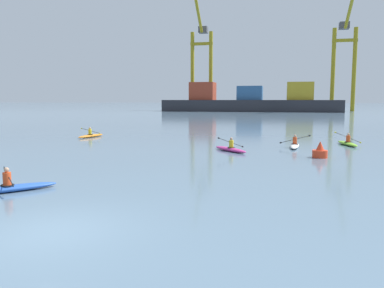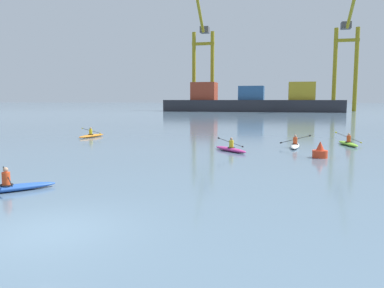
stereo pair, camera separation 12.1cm
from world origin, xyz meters
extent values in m
plane|color=slate|center=(0.00, 0.00, 0.00)|extent=(800.00, 800.00, 0.00)
cube|color=#28282D|center=(-3.06, 104.39, 1.68)|extent=(51.00, 9.34, 3.36)
cube|color=#993823|center=(-17.08, 104.39, 5.96)|extent=(7.14, 6.54, 5.20)
cube|color=#2D5684|center=(-3.06, 104.39, 5.36)|extent=(7.14, 6.54, 4.00)
cube|color=#B29323|center=(10.97, 104.39, 5.86)|extent=(7.14, 6.54, 5.00)
cylinder|color=olive|center=(-22.65, 114.62, 12.55)|extent=(1.20, 1.20, 25.10)
cylinder|color=olive|center=(-16.56, 114.62, 12.55)|extent=(1.20, 1.20, 25.10)
cube|color=olive|center=(-19.60, 114.62, 21.33)|extent=(7.29, 0.90, 0.90)
cylinder|color=olive|center=(-19.60, 108.78, 30.35)|extent=(0.90, 12.29, 11.18)
cube|color=#47474C|center=(-19.60, 117.12, 26.10)|extent=(2.80, 2.80, 2.00)
cylinder|color=olive|center=(20.76, 114.30, 12.29)|extent=(1.20, 1.20, 24.57)
cylinder|color=olive|center=(26.70, 114.30, 12.29)|extent=(1.20, 1.20, 24.57)
cube|color=olive|center=(23.73, 114.30, 20.89)|extent=(7.14, 0.90, 0.90)
cylinder|color=olive|center=(23.73, 106.70, 28.82)|extent=(0.90, 15.64, 9.27)
cube|color=#47474C|center=(23.73, 116.80, 25.57)|extent=(2.80, 2.80, 2.00)
cylinder|color=red|center=(8.24, 15.27, 0.23)|extent=(0.90, 0.90, 0.45)
cone|color=red|center=(8.24, 15.27, 0.73)|extent=(0.50, 0.50, 0.55)
ellipsoid|color=orange|center=(-11.33, 23.61, 0.13)|extent=(1.28, 3.45, 0.26)
torus|color=black|center=(-11.35, 23.51, 0.27)|extent=(0.58, 0.58, 0.05)
cylinder|color=gold|center=(-11.35, 23.51, 0.51)|extent=(0.30, 0.30, 0.50)
sphere|color=tan|center=(-11.35, 23.51, 0.86)|extent=(0.19, 0.19, 0.19)
cylinder|color=black|center=(-11.34, 23.56, 0.61)|extent=(2.03, 0.45, 0.43)
ellipsoid|color=yellow|center=(-12.35, 23.77, 0.81)|extent=(0.20, 0.08, 0.14)
ellipsoid|color=yellow|center=(-10.33, 23.35, 0.41)|extent=(0.20, 0.08, 0.14)
ellipsoid|color=#C13384|center=(2.60, 16.87, 0.13)|extent=(2.76, 2.89, 0.26)
torus|color=black|center=(2.66, 16.80, 0.27)|extent=(0.69, 0.69, 0.05)
cylinder|color=gold|center=(2.66, 16.80, 0.51)|extent=(0.30, 0.30, 0.50)
sphere|color=tan|center=(2.66, 16.80, 0.86)|extent=(0.19, 0.19, 0.19)
cylinder|color=black|center=(2.63, 16.83, 0.61)|extent=(1.48, 1.39, 0.73)
ellipsoid|color=black|center=(1.91, 16.16, 0.96)|extent=(0.18, 0.17, 0.16)
ellipsoid|color=black|center=(3.35, 17.51, 0.26)|extent=(0.18, 0.17, 0.16)
ellipsoid|color=#2856B2|center=(-4.09, 3.53, 0.13)|extent=(2.78, 2.88, 0.26)
torus|color=black|center=(-4.16, 3.46, 0.27)|extent=(0.69, 0.69, 0.05)
cylinder|color=#DB471E|center=(-4.16, 3.46, 0.51)|extent=(0.30, 0.30, 0.50)
sphere|color=tan|center=(-4.16, 3.46, 0.86)|extent=(0.19, 0.19, 0.19)
cylinder|color=black|center=(-4.12, 3.50, 0.61)|extent=(1.53, 1.46, 0.36)
ellipsoid|color=black|center=(-4.88, 4.21, 0.78)|extent=(0.17, 0.16, 0.14)
ellipsoid|color=black|center=(-3.37, 2.78, 0.44)|extent=(0.17, 0.16, 0.14)
ellipsoid|color=#7ABC2D|center=(10.92, 22.34, 0.13)|extent=(1.36, 3.45, 0.26)
torus|color=black|center=(10.94, 22.24, 0.27)|extent=(0.59, 0.59, 0.05)
cylinder|color=#DB471E|center=(10.94, 22.24, 0.51)|extent=(0.30, 0.30, 0.50)
sphere|color=tan|center=(10.94, 22.24, 0.86)|extent=(0.19, 0.19, 0.19)
cylinder|color=black|center=(10.93, 22.29, 0.61)|extent=(1.92, 0.48, 0.81)
ellipsoid|color=yellow|center=(9.98, 22.07, 1.00)|extent=(0.21, 0.09, 0.17)
ellipsoid|color=yellow|center=(11.88, 22.51, 0.22)|extent=(0.21, 0.09, 0.17)
ellipsoid|color=silver|center=(6.93, 20.02, 0.13)|extent=(0.87, 3.44, 0.26)
torus|color=black|center=(6.92, 19.92, 0.27)|extent=(0.53, 0.53, 0.05)
cylinder|color=#DB471E|center=(6.92, 19.92, 0.51)|extent=(0.30, 0.30, 0.50)
sphere|color=tan|center=(6.92, 19.92, 0.86)|extent=(0.19, 0.19, 0.19)
cylinder|color=black|center=(6.93, 19.97, 0.61)|extent=(2.03, 0.19, 0.61)
ellipsoid|color=black|center=(5.92, 20.05, 0.32)|extent=(0.21, 0.06, 0.16)
ellipsoid|color=black|center=(7.93, 19.89, 0.90)|extent=(0.21, 0.06, 0.16)
camera|label=1|loc=(5.88, -8.80, 3.50)|focal=35.81mm
camera|label=2|loc=(6.00, -8.78, 3.50)|focal=35.81mm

